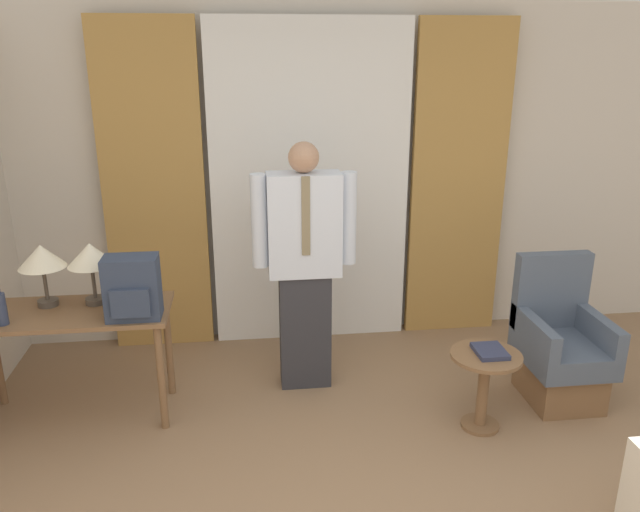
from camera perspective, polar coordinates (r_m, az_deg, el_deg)
The scene contains 13 objects.
wall_back at distance 5.11m, azimuth -1.05°, elevation 7.24°, with size 10.00×0.06×2.70m.
curtain_sheer_center at distance 5.00m, azimuth -0.89°, elevation 6.28°, with size 1.58×0.06×2.58m.
curtain_drape_left at distance 5.02m, azimuth -14.93°, elevation 5.71°, with size 0.78×0.06×2.58m.
curtain_drape_right at distance 5.26m, azimuth 12.50°, elevation 6.47°, with size 0.78×0.06×2.58m.
desk at distance 4.33m, azimuth -21.85°, elevation -6.06°, with size 1.27×0.55×0.76m.
table_lamp_left at distance 4.32m, azimuth -24.10°, elevation -0.24°, with size 0.30×0.30×0.41m.
table_lamp_right at distance 4.24m, azimuth -20.24°, elevation -0.08°, with size 0.30×0.30×0.41m.
bottle_near_edge at distance 4.21m, azimuth -27.16°, elevation -4.27°, with size 0.07×0.07×0.26m.
backpack at distance 3.98m, azimuth -16.79°, elevation -2.84°, with size 0.33×0.22×0.39m.
person at distance 4.31m, azimuth -1.43°, elevation -0.37°, with size 0.72×0.24×1.77m.
armchair at distance 4.68m, azimuth 21.05°, elevation -8.05°, with size 0.53×0.62×0.99m.
side_table at distance 4.17m, azimuth 14.78°, elevation -10.71°, with size 0.45×0.45×0.53m.
book at distance 4.10m, azimuth 15.28°, elevation -8.39°, with size 0.19×0.22×0.03m.
Camera 1 is at (-0.52, -1.99, 2.35)m, focal length 35.00 mm.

